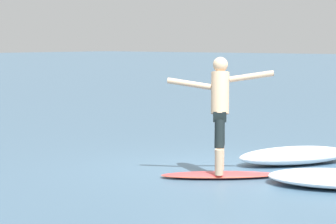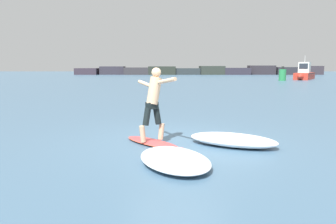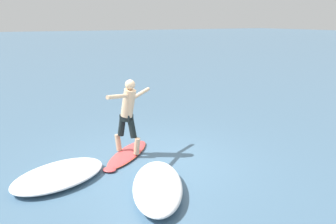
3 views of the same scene
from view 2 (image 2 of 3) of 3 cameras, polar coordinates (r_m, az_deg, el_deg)
The scene contains 8 objects.
ground_plane at distance 8.45m, azimuth 1.39°, elevation -5.05°, with size 200.00×200.00×0.00m, color #446681.
rock_jetty_breakwater at distance 70.50m, azimuth 5.09°, elevation 7.17°, with size 52.24×5.07×1.91m.
surfboard at distance 8.09m, azimuth -2.62°, elevation -5.33°, with size 1.65×1.73×0.22m.
surfer at distance 7.96m, azimuth -2.50°, elevation 2.44°, with size 1.01×1.42×1.79m.
fishing_boat_near_jetty at distance 49.74m, azimuth 22.64°, elevation 6.10°, with size 5.24×7.47×3.28m.
channel_marker_buoy at distance 44.49m, azimuth 19.30°, elevation 6.14°, with size 0.90×0.90×1.80m.
wave_foam_at_tail at distance 8.06m, azimuth 11.21°, elevation -4.77°, with size 2.33×1.78×0.29m.
wave_foam_at_nose at distance 6.43m, azimuth 1.15°, elevation -8.24°, with size 1.86×2.28×0.22m.
Camera 2 is at (-0.21, -8.22, 1.92)m, focal length 35.00 mm.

